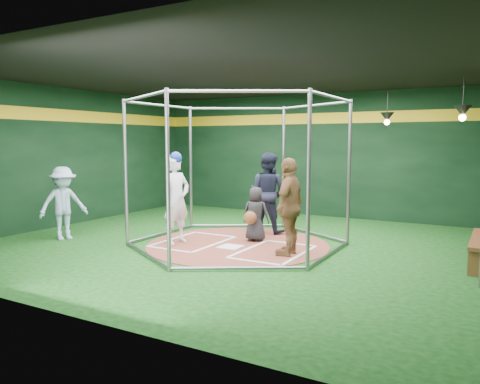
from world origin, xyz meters
The scene contains 13 objects.
room_shell centered at (0.00, 0.01, 1.75)m, with size 10.10×9.10×3.53m.
clay_disc centered at (0.00, 0.00, 0.01)m, with size 3.80×3.80×0.01m, color brown.
home_plate centered at (0.00, -0.30, 0.02)m, with size 0.43×0.43×0.01m, color white.
batter_box_left centered at (-0.95, -0.25, 0.02)m, with size 1.17×1.77×0.01m.
batter_box_right centered at (0.95, -0.25, 0.02)m, with size 1.17×1.77×0.01m.
batting_cage centered at (0.00, 0.00, 1.50)m, with size 4.05×4.67×3.00m.
pendant_lamp_near centered at (2.20, 3.60, 2.74)m, with size 0.34×0.34×0.90m.
pendant_lamp_far centered at (4.00, 2.00, 2.74)m, with size 0.34×0.34×0.90m.
batter_figure centered at (-1.19, -0.51, 0.97)m, with size 0.55×0.74×1.92m.
visitor_leopard centered at (1.29, -0.29, 0.93)m, with size 1.08×0.45×1.84m, color #B1804C.
catcher_figure centered at (0.17, 0.47, 0.59)m, with size 0.65×0.64×1.17m.
umpire centered at (-0.03, 1.47, 0.95)m, with size 0.91×0.71×1.88m, color black.
bystander_blue centered at (-3.62, -1.38, 0.80)m, with size 1.03×0.59×1.60m, color #A1B9D4.
Camera 1 is at (4.74, -8.34, 2.15)m, focal length 35.00 mm.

